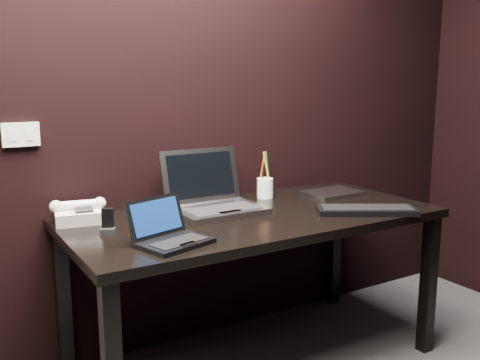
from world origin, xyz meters
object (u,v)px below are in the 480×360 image
silver_laptop (214,200)px  ext_keyboard (367,210)px  mobile_phone (108,224)px  pen_cup (265,187)px  netbook (170,235)px  closed_laptop (332,193)px  desk (254,230)px  desk_phone (78,213)px

silver_laptop → ext_keyboard: 0.71m
mobile_phone → pen_cup: bearing=12.8°
pen_cup → netbook: bearing=-147.8°
ext_keyboard → silver_laptop: bearing=146.2°
netbook → closed_laptop: netbook is taller
desk → ext_keyboard: size_ratio=3.64×
desk → netbook: size_ratio=5.47×
desk → pen_cup: 0.37m
ext_keyboard → mobile_phone: mobile_phone is taller
netbook → desk_phone: netbook is taller
desk → netbook: 0.57m
netbook → ext_keyboard: 0.97m
netbook → ext_keyboard: bearing=-2.4°
desk_phone → desk: bearing=-20.1°
netbook → desk_phone: (-0.21, 0.48, 0.01)m
ext_keyboard → pen_cup: (-0.22, 0.51, 0.04)m
pen_cup → ext_keyboard: bearing=-66.2°
desk → silver_laptop: (-0.14, 0.14, 0.13)m
desk → pen_cup: pen_cup is taller
silver_laptop → pen_cup: 0.38m
pen_cup → silver_laptop: bearing=-162.5°
silver_laptop → desk_phone: (-0.59, 0.13, -0.01)m
mobile_phone → pen_cup: pen_cup is taller
closed_laptop → ext_keyboard: bearing=-108.0°
desk → mobile_phone: bearing=175.7°
pen_cup → mobile_phone: bearing=-167.2°
desk → mobile_phone: mobile_phone is taller
desk_phone → pen_cup: bearing=-0.7°
closed_laptop → mobile_phone: bearing=-176.6°
pen_cup → desk_phone: bearing=179.3°
desk → mobile_phone: 0.68m
closed_laptop → mobile_phone: 1.25m
netbook → closed_laptop: size_ratio=1.06×
pen_cup → desk: bearing=-131.9°
mobile_phone → pen_cup: (0.90, 0.20, 0.02)m
ext_keyboard → desk_phone: (-1.18, 0.52, 0.03)m
closed_laptop → pen_cup: (-0.35, 0.13, 0.05)m
ext_keyboard → pen_cup: pen_cup is taller
ext_keyboard → pen_cup: size_ratio=1.92×
silver_laptop → pen_cup: bearing=17.5°
mobile_phone → desk_phone: bearing=105.6°
netbook → pen_cup: (0.74, 0.47, 0.02)m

